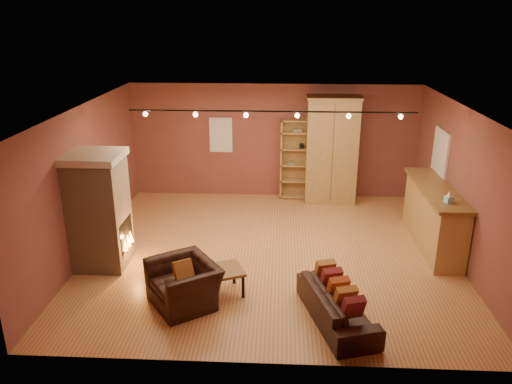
# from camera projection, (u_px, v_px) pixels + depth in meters

# --- Properties ---
(floor) EXTENTS (7.00, 7.00, 0.00)m
(floor) POSITION_uv_depth(u_px,v_px,m) (270.00, 252.00, 9.69)
(floor) COLOR #A66C3B
(floor) RESTS_ON ground
(ceiling) EXTENTS (7.00, 7.00, 0.00)m
(ceiling) POSITION_uv_depth(u_px,v_px,m) (271.00, 109.00, 8.73)
(ceiling) COLOR brown
(ceiling) RESTS_ON back_wall
(back_wall) EXTENTS (7.00, 0.02, 2.80)m
(back_wall) POSITION_uv_depth(u_px,v_px,m) (274.00, 141.00, 12.26)
(back_wall) COLOR brown
(back_wall) RESTS_ON floor
(left_wall) EXTENTS (0.02, 6.50, 2.80)m
(left_wall) POSITION_uv_depth(u_px,v_px,m) (85.00, 181.00, 9.38)
(left_wall) COLOR brown
(left_wall) RESTS_ON floor
(right_wall) EXTENTS (0.02, 6.50, 2.80)m
(right_wall) POSITION_uv_depth(u_px,v_px,m) (463.00, 188.00, 9.04)
(right_wall) COLOR brown
(right_wall) RESTS_ON floor
(fireplace) EXTENTS (1.01, 0.98, 2.12)m
(fireplace) POSITION_uv_depth(u_px,v_px,m) (100.00, 210.00, 8.91)
(fireplace) COLOR tan
(fireplace) RESTS_ON floor
(back_window) EXTENTS (0.56, 0.04, 0.86)m
(back_window) POSITION_uv_depth(u_px,v_px,m) (221.00, 135.00, 12.25)
(back_window) COLOR white
(back_window) RESTS_ON back_wall
(bookcase) EXTENTS (0.81, 0.32, 1.99)m
(bookcase) POSITION_uv_depth(u_px,v_px,m) (297.00, 158.00, 12.27)
(bookcase) COLOR tan
(bookcase) RESTS_ON floor
(armoire) EXTENTS (1.26, 0.72, 2.58)m
(armoire) POSITION_uv_depth(u_px,v_px,m) (331.00, 150.00, 11.92)
(armoire) COLOR tan
(armoire) RESTS_ON floor
(bar_counter) EXTENTS (0.68, 2.58, 1.23)m
(bar_counter) POSITION_uv_depth(u_px,v_px,m) (434.00, 217.00, 9.77)
(bar_counter) COLOR tan
(bar_counter) RESTS_ON floor
(tissue_box) EXTENTS (0.15, 0.15, 0.22)m
(tissue_box) POSITION_uv_depth(u_px,v_px,m) (449.00, 198.00, 8.77)
(tissue_box) COLOR #96D1F0
(tissue_box) RESTS_ON bar_counter
(right_window) EXTENTS (0.05, 0.90, 1.00)m
(right_window) POSITION_uv_depth(u_px,v_px,m) (440.00, 154.00, 10.27)
(right_window) COLOR white
(right_window) RESTS_ON right_wall
(loveseat) EXTENTS (1.00, 1.87, 0.75)m
(loveseat) POSITION_uv_depth(u_px,v_px,m) (337.00, 299.00, 7.44)
(loveseat) COLOR black
(loveseat) RESTS_ON floor
(armchair) EXTENTS (1.19, 1.28, 0.94)m
(armchair) POSITION_uv_depth(u_px,v_px,m) (184.00, 277.00, 7.85)
(armchair) COLOR black
(armchair) RESTS_ON floor
(coffee_table) EXTENTS (0.76, 0.76, 0.44)m
(coffee_table) POSITION_uv_depth(u_px,v_px,m) (224.00, 273.00, 8.18)
(coffee_table) COLOR brown
(coffee_table) RESTS_ON floor
(track_rail) EXTENTS (5.20, 0.09, 0.13)m
(track_rail) POSITION_uv_depth(u_px,v_px,m) (272.00, 113.00, 8.96)
(track_rail) COLOR black
(track_rail) RESTS_ON ceiling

